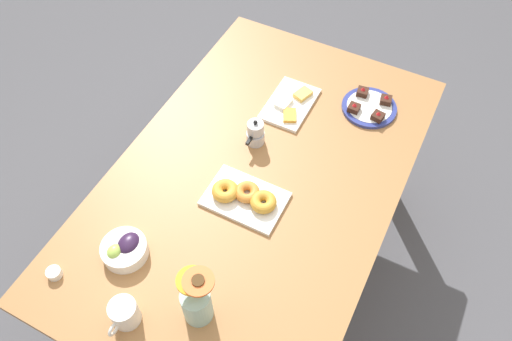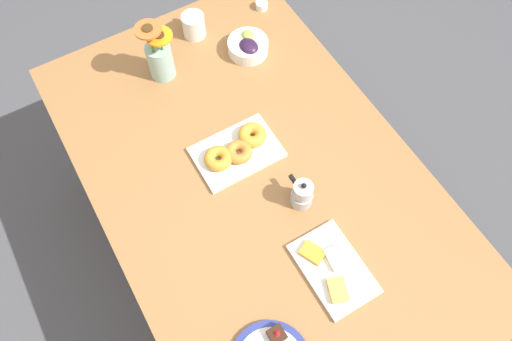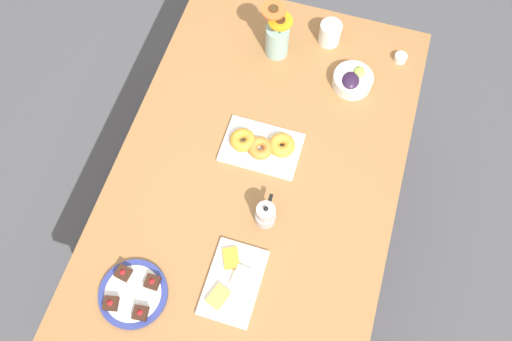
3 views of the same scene
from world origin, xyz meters
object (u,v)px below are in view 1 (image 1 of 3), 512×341
at_px(grape_bowl, 125,249).
at_px(flower_vase, 197,302).
at_px(jam_cup_honey, 54,273).
at_px(croissant_platter, 245,197).
at_px(dessert_plate, 369,107).
at_px(moka_pot, 255,133).
at_px(coffee_mug, 124,313).
at_px(dining_table, 256,190).
at_px(cheese_platter, 291,104).

xyz_separation_m(grape_bowl, flower_vase, (0.06, 0.32, 0.06)).
relative_size(jam_cup_honey, flower_vase, 0.19).
relative_size(croissant_platter, dessert_plate, 1.26).
bearing_deg(flower_vase, moka_pot, -167.12).
xyz_separation_m(coffee_mug, flower_vase, (-0.12, 0.19, 0.04)).
bearing_deg(croissant_platter, dessert_plate, 158.43).
distance_m(jam_cup_honey, flower_vase, 0.49).
xyz_separation_m(grape_bowl, dessert_plate, (-0.98, 0.50, -0.02)).
height_order(dining_table, cheese_platter, cheese_platter).
distance_m(croissant_platter, jam_cup_honey, 0.67).
bearing_deg(dining_table, moka_pot, -152.16).
relative_size(croissant_platter, flower_vase, 1.12).
height_order(cheese_platter, jam_cup_honey, cheese_platter).
xyz_separation_m(jam_cup_honey, dessert_plate, (-1.15, 0.65, -0.00)).
bearing_deg(croissant_platter, grape_bowl, -34.71).
relative_size(cheese_platter, croissant_platter, 0.93).
distance_m(coffee_mug, croissant_platter, 0.56).
xyz_separation_m(cheese_platter, jam_cup_honey, (1.02, -0.36, 0.00)).
distance_m(grape_bowl, jam_cup_honey, 0.23).
height_order(cheese_platter, flower_vase, flower_vase).
height_order(jam_cup_honey, moka_pot, moka_pot).
bearing_deg(dessert_plate, coffee_mug, -17.35).
bearing_deg(jam_cup_honey, cheese_platter, 160.50).
distance_m(grape_bowl, croissant_platter, 0.44).
bearing_deg(grape_bowl, cheese_platter, 166.59).
relative_size(jam_cup_honey, moka_pot, 0.40).
distance_m(coffee_mug, grape_bowl, 0.22).
distance_m(dining_table, cheese_platter, 0.40).
height_order(coffee_mug, cheese_platter, coffee_mug).
bearing_deg(coffee_mug, moka_pot, 177.85).
height_order(grape_bowl, moka_pot, moka_pot).
height_order(croissant_platter, moka_pot, moka_pot).
bearing_deg(coffee_mug, dining_table, 170.54).
distance_m(flower_vase, moka_pot, 0.70).
distance_m(jam_cup_honey, moka_pot, 0.85).
bearing_deg(dessert_plate, croissant_platter, -21.57).
xyz_separation_m(cheese_platter, moka_pot, (0.24, -0.04, 0.04)).
distance_m(dining_table, croissant_platter, 0.15).
bearing_deg(cheese_platter, moka_pot, -9.79).
height_order(dining_table, flower_vase, flower_vase).
distance_m(coffee_mug, cheese_platter, 1.04).
bearing_deg(grape_bowl, flower_vase, 78.57).
distance_m(coffee_mug, dessert_plate, 1.22).
height_order(grape_bowl, dessert_plate, grape_bowl).
distance_m(dessert_plate, moka_pot, 0.50).
xyz_separation_m(dining_table, dessert_plate, (-0.51, 0.25, 0.10)).
xyz_separation_m(grape_bowl, moka_pot, (-0.62, 0.16, 0.02)).
bearing_deg(dessert_plate, dining_table, -26.45).
distance_m(cheese_platter, dessert_plate, 0.32).
distance_m(cheese_platter, croissant_platter, 0.49).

